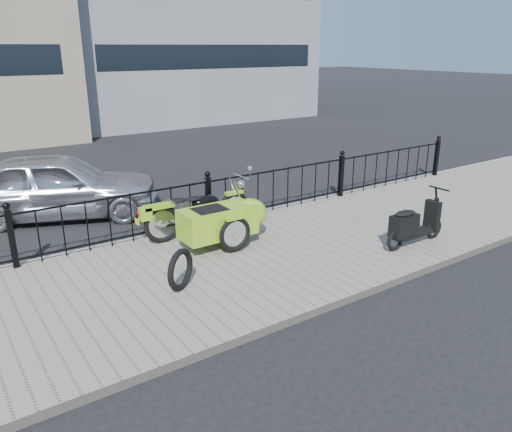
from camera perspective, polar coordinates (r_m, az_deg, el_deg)
ground at (r=8.84m, az=-1.21°, el=-4.08°), size 120.00×120.00×0.00m
sidewalk at (r=8.43m, az=0.66°, el=-4.80°), size 30.00×3.80×0.12m
curb at (r=9.97m, az=-5.76°, el=-1.08°), size 30.00×0.10×0.12m
iron_fence at (r=9.69m, az=-5.46°, el=1.62°), size 14.11×0.11×1.08m
motorcycle_sidecar at (r=8.77m, az=-3.85°, el=-0.15°), size 2.28×1.48×0.98m
scooter at (r=9.06m, az=17.45°, el=-1.04°), size 1.42×0.41×0.96m
spare_tire at (r=7.22m, az=-8.63°, el=-6.07°), size 0.57×0.41×0.62m
sedan_car at (r=11.19m, az=-21.69°, el=3.26°), size 4.37×3.03×1.38m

